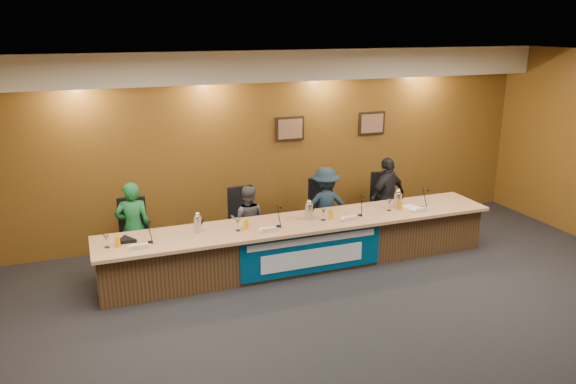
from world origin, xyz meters
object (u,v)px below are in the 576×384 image
at_px(banner, 313,253).
at_px(carafe_right, 398,201).
at_px(carafe_left, 198,224).
at_px(panelist_c, 325,206).
at_px(dais_body, 302,244).
at_px(office_chair_c, 323,215).
at_px(panelist_a, 133,228).
at_px(office_chair_d, 384,208).
at_px(office_chair_b, 246,225).
at_px(carafe_mid, 309,212).
at_px(office_chair_a, 134,239).
at_px(speakerphone, 126,240).
at_px(panelist_d, 387,197).
at_px(panelist_b, 248,221).

xyz_separation_m(banner, carafe_right, (1.64, 0.40, 0.50)).
bearing_deg(carafe_left, carafe_right, -0.82).
bearing_deg(panelist_c, banner, 67.70).
distance_m(dais_body, office_chair_c, 1.07).
xyz_separation_m(panelist_a, carafe_right, (4.06, -0.71, 0.18)).
height_order(banner, panelist_a, panelist_a).
bearing_deg(carafe_left, office_chair_c, 18.49).
bearing_deg(banner, office_chair_d, 32.79).
xyz_separation_m(banner, panelist_a, (-2.41, 1.11, 0.32)).
bearing_deg(office_chair_b, carafe_left, -147.56).
bearing_deg(carafe_mid, carafe_left, 178.39).
xyz_separation_m(panelist_c, office_chair_a, (-3.11, 0.10, -0.19)).
height_order(office_chair_c, carafe_mid, carafe_mid).
xyz_separation_m(carafe_left, speakerphone, (-0.99, -0.01, -0.10)).
bearing_deg(panelist_d, office_chair_d, -108.59).
bearing_deg(office_chair_d, office_chair_b, -160.72).
height_order(panelist_a, panelist_c, panelist_a).
height_order(banner, carafe_left, carafe_left).
distance_m(dais_body, carafe_mid, 0.54).
bearing_deg(speakerphone, panelist_d, 8.65).
bearing_deg(speakerphone, carafe_mid, -0.71).
distance_m(panelist_c, office_chair_a, 3.12).
bearing_deg(dais_body, office_chair_d, 22.93).
bearing_deg(banner, office_chair_a, 153.40).
bearing_deg(panelist_a, panelist_c, -172.56).
bearing_deg(panelist_b, banner, 145.17).
bearing_deg(panelist_c, speakerphone, 21.62).
bearing_deg(office_chair_a, office_chair_d, 5.55).
bearing_deg(office_chair_b, panelist_a, 176.33).
relative_size(office_chair_d, carafe_right, 1.91).
xyz_separation_m(panelist_c, carafe_mid, (-0.60, -0.71, 0.21)).
distance_m(panelist_a, carafe_right, 4.12).
height_order(carafe_left, speakerphone, carafe_left).
height_order(office_chair_d, carafe_right, carafe_right).
xyz_separation_m(banner, office_chair_c, (0.70, 1.21, 0.10)).
relative_size(panelist_b, carafe_left, 4.66).
bearing_deg(office_chair_d, carafe_right, -86.74).
relative_size(panelist_d, speakerphone, 4.41).
relative_size(panelist_b, office_chair_a, 2.43).
height_order(panelist_c, office_chair_d, panelist_c).
bearing_deg(office_chair_c, panelist_d, 7.40).
height_order(banner, panelist_b, panelist_b).
height_order(banner, office_chair_a, banner).
height_order(office_chair_a, office_chair_c, same).
xyz_separation_m(dais_body, carafe_right, (1.64, -0.02, 0.53)).
bearing_deg(office_chair_a, carafe_left, -37.10).
bearing_deg(banner, speakerphone, 170.51).
distance_m(panelist_c, carafe_left, 2.39).
relative_size(office_chair_c, office_chair_d, 1.00).
height_order(office_chair_b, carafe_right, carafe_right).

